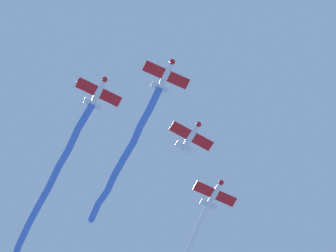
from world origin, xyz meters
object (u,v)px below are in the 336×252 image
object	(u,v)px
airplane_left_wing	(191,136)
airplane_right_wing	(98,92)
airplane_lead	(166,75)
airplane_slot	(215,194)

from	to	relation	value
airplane_left_wing	airplane_right_wing	bearing A→B (deg)	-93.55
airplane_left_wing	airplane_right_wing	size ratio (longest dim) A/B	0.98
airplane_lead	airplane_slot	world-z (taller)	airplane_lead
airplane_left_wing	airplane_right_wing	world-z (taller)	airplane_right_wing
airplane_lead	airplane_left_wing	distance (m)	8.61
airplane_lead	airplane_right_wing	bearing A→B (deg)	-130.41
airplane_lead	airplane_left_wing	bearing A→B (deg)	133.54
airplane_lead	airplane_slot	bearing A→B (deg)	133.58
airplane_left_wing	airplane_right_wing	distance (m)	12.80
airplane_lead	airplane_left_wing	size ratio (longest dim) A/B	1.04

